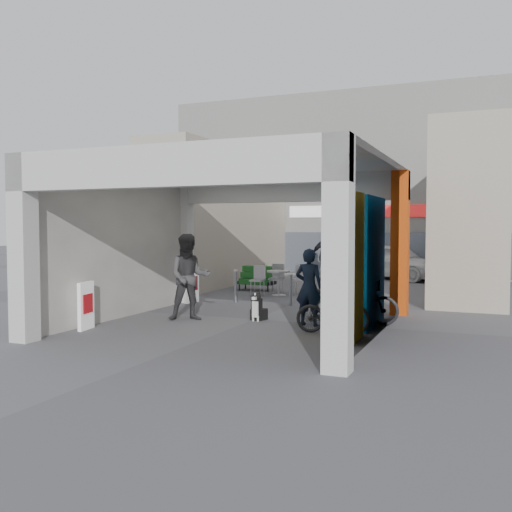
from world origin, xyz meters
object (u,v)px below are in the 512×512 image
at_px(bicycle_front, 355,302).
at_px(bicycle_rear, 333,311).
at_px(produce_stand, 256,281).
at_px(man_with_dog, 309,287).
at_px(man_back_turned, 189,277).
at_px(cafe_set, 278,284).
at_px(border_collie, 258,309).
at_px(man_crates, 326,256).
at_px(white_van, 393,261).
at_px(man_elderly, 365,282).

relative_size(bicycle_front, bicycle_rear, 1.28).
height_order(produce_stand, bicycle_front, bicycle_front).
distance_m(man_with_dog, man_back_turned, 2.79).
height_order(cafe_set, border_collie, cafe_set).
bearing_deg(produce_stand, man_crates, 60.37).
distance_m(cafe_set, bicycle_rear, 6.64).
distance_m(produce_stand, man_with_dog, 6.98).
bearing_deg(man_back_turned, man_with_dog, -24.55).
bearing_deg(white_van, bicycle_rear, -152.38).
height_order(man_with_dog, man_crates, man_crates).
bearing_deg(produce_stand, white_van, 48.93).
bearing_deg(border_collie, cafe_set, 119.88).
distance_m(border_collie, man_back_turned, 1.73).
bearing_deg(man_crates, bicycle_rear, 87.84).
bearing_deg(white_van, border_collie, -161.94).
relative_size(produce_stand, border_collie, 1.77).
bearing_deg(produce_stand, bicycle_front, -58.90).
bearing_deg(man_crates, border_collie, 77.72).
bearing_deg(bicycle_rear, man_crates, 4.19).
distance_m(man_elderly, bicycle_rear, 2.74).
xyz_separation_m(man_with_dog, man_elderly, (0.81, 2.04, -0.05)).
distance_m(man_with_dog, bicycle_front, 1.11).
bearing_deg(bicycle_front, bicycle_rear, 166.83).
xyz_separation_m(border_collie, man_elderly, (2.09, 1.86, 0.52)).
distance_m(produce_stand, white_van, 6.95).
relative_size(produce_stand, bicycle_front, 0.65).
bearing_deg(cafe_set, white_van, 69.42).
relative_size(produce_stand, man_crates, 0.62).
bearing_deg(border_collie, produce_stand, 127.70).
distance_m(man_crates, bicycle_front, 9.64).
xyz_separation_m(cafe_set, white_van, (2.53, 6.74, 0.40)).
distance_m(man_elderly, white_van, 9.81).
bearing_deg(bicycle_rear, cafe_set, 17.80).
height_order(man_back_turned, bicycle_front, man_back_turned).
relative_size(man_crates, white_van, 0.46).
height_order(border_collie, man_crates, man_crates).
bearing_deg(border_collie, man_back_turned, -145.02).
bearing_deg(man_back_turned, white_van, 45.59).
bearing_deg(man_back_turned, man_crates, 55.51).
xyz_separation_m(man_with_dog, man_back_turned, (-2.76, -0.36, 0.15)).
relative_size(border_collie, bicycle_rear, 0.47).
bearing_deg(cafe_set, man_with_dog, -62.94).
height_order(border_collie, bicycle_rear, bicycle_rear).
height_order(man_crates, white_van, man_crates).
height_order(border_collie, white_van, white_van).
xyz_separation_m(cafe_set, man_back_turned, (-0.17, -5.44, 0.66)).
height_order(cafe_set, man_crates, man_crates).
distance_m(cafe_set, white_van, 7.21).
bearing_deg(cafe_set, bicycle_rear, -60.08).
xyz_separation_m(cafe_set, border_collie, (1.31, -4.89, -0.06)).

